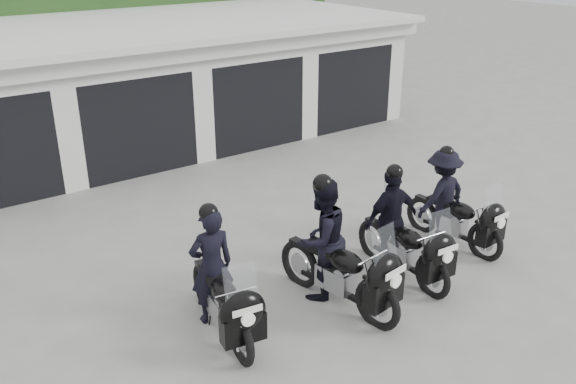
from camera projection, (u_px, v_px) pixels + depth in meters
ground at (285, 277)px, 9.70m from camera, size 80.00×80.00×0.00m
garage_block at (98, 91)px, 15.16m from camera, size 16.40×6.80×2.96m
background_vegetation at (48, 14)px, 18.46m from camera, size 20.00×3.90×5.80m
police_bike_a at (220, 284)px, 8.12m from camera, size 0.83×2.11×1.84m
police_bike_b at (331, 249)px, 8.77m from camera, size 1.01×2.30×2.01m
police_bike_c at (398, 228)px, 9.56m from camera, size 1.04×2.11×1.84m
police_bike_d at (449, 201)px, 10.55m from camera, size 1.09×2.05×1.78m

